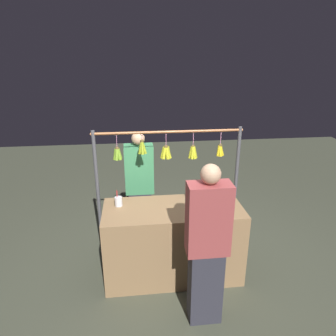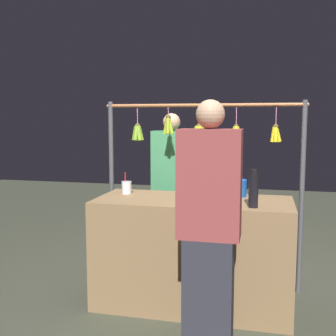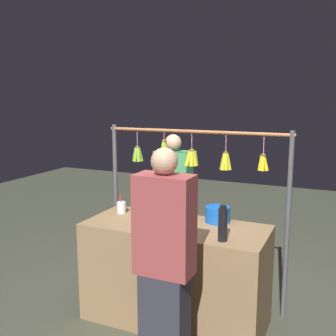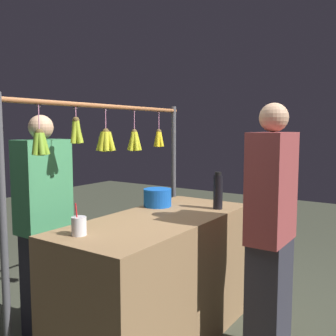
{
  "view_description": "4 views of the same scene",
  "coord_description": "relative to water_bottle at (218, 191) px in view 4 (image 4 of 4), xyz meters",
  "views": [
    {
      "loc": [
        0.42,
        3.11,
        2.54
      ],
      "look_at": [
        0.06,
        0.0,
        1.38
      ],
      "focal_mm": 33.01,
      "sensor_mm": 36.0,
      "label": 1
    },
    {
      "loc": [
        -0.57,
        3.3,
        1.55
      ],
      "look_at": [
        0.21,
        0.0,
        1.15
      ],
      "focal_mm": 44.5,
      "sensor_mm": 36.0,
      "label": 2
    },
    {
      "loc": [
        -1.32,
        3.08,
        2.0
      ],
      "look_at": [
        0.07,
        0.0,
        1.39
      ],
      "focal_mm": 43.05,
      "sensor_mm": 36.0,
      "label": 3
    },
    {
      "loc": [
        2.12,
        1.51,
        1.51
      ],
      "look_at": [
        -0.12,
        0.0,
        1.23
      ],
      "focal_mm": 41.07,
      "sensor_mm": 36.0,
      "label": 4
    }
  ],
  "objects": [
    {
      "name": "customer_person",
      "position": [
        0.26,
        0.51,
        -0.21
      ],
      "size": [
        0.4,
        0.21,
        1.67
      ],
      "color": "#2D2D38",
      "rests_on": "ground"
    },
    {
      "name": "blue_bucket",
      "position": [
        0.18,
        -0.44,
        -0.07
      ],
      "size": [
        0.22,
        0.22,
        0.14
      ],
      "primitive_type": "cylinder",
      "color": "blue",
      "rests_on": "market_counter"
    },
    {
      "name": "water_bottle",
      "position": [
        0.0,
        0.0,
        0.0
      ],
      "size": [
        0.07,
        0.07,
        0.28
      ],
      "color": "black",
      "rests_on": "market_counter"
    },
    {
      "name": "vendor_person",
      "position": [
        0.84,
        -0.98,
        -0.24
      ],
      "size": [
        0.38,
        0.21,
        1.6
      ],
      "color": "#2D2D38",
      "rests_on": "ground"
    },
    {
      "name": "drink_cup",
      "position": [
        1.1,
        -0.34,
        -0.08
      ],
      "size": [
        0.09,
        0.09,
        0.19
      ],
      "color": "silver",
      "rests_on": "market_counter"
    },
    {
      "name": "display_rack",
      "position": [
        0.5,
        -0.67,
        0.17
      ],
      "size": [
        1.82,
        0.14,
        1.71
      ],
      "color": "#4C4C51",
      "rests_on": "ground"
    },
    {
      "name": "market_counter",
      "position": [
        0.49,
        -0.21,
        -0.58
      ],
      "size": [
        1.59,
        0.69,
        0.9
      ],
      "primitive_type": "cube",
      "color": "olive",
      "rests_on": "ground"
    }
  ]
}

